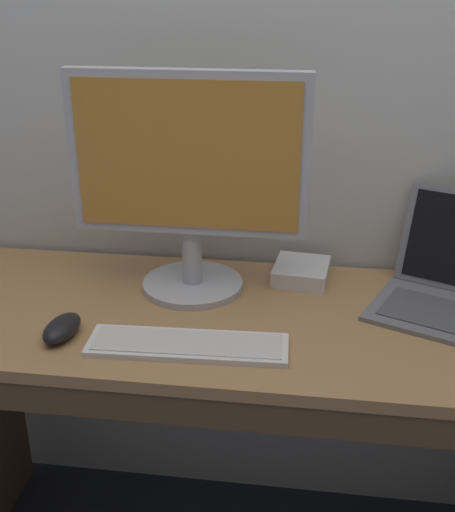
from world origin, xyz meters
TOP-DOWN VIEW (x-y plane):
  - back_wall at (0.00, 0.32)m, footprint 5.14×0.04m
  - desk at (0.00, -0.01)m, footprint 1.53×0.57m
  - external_monitor at (-0.17, 0.10)m, footprint 0.53×0.24m
  - wired_keyboard at (-0.13, -0.15)m, footprint 0.41×0.13m
  - computer_mouse at (-0.39, -0.15)m, footprint 0.08×0.12m
  - external_drive_box at (0.09, 0.20)m, footprint 0.14×0.16m

SIDE VIEW (x-z plane):
  - desk at x=0.00m, z-range 0.17..0.94m
  - wired_keyboard at x=-0.13m, z-range 0.77..0.78m
  - external_drive_box at x=0.09m, z-range 0.77..0.81m
  - computer_mouse at x=-0.39m, z-range 0.77..0.81m
  - external_monitor at x=-0.17m, z-range 0.80..1.31m
  - back_wall at x=0.00m, z-range 0.00..2.63m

